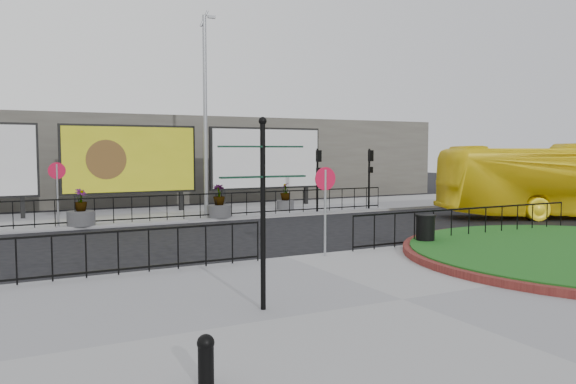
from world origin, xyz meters
TOP-DOWN VIEW (x-y plane):
  - ground at (0.00, 0.00)m, footprint 90.00×90.00m
  - pavement_near at (0.00, -5.00)m, footprint 30.00×10.00m
  - pavement_far at (0.00, 12.00)m, footprint 44.00×6.00m
  - railing_near_left at (-6.00, -0.30)m, footprint 10.00×0.10m
  - railing_near_right at (6.50, -0.30)m, footprint 9.00×0.10m
  - railing_far at (1.00, 9.30)m, footprint 18.00×0.10m
  - speed_sign_far at (-5.00, 9.40)m, footprint 0.64×0.07m
  - speed_sign_near at (1.00, -0.40)m, footprint 0.64×0.07m
  - billboard_mid at (-1.50, 12.97)m, footprint 6.20×0.31m
  - billboard_right at (5.50, 12.97)m, footprint 6.20×0.31m
  - lamp_post at (1.51, 11.00)m, footprint 0.74×0.18m
  - signal_pole_a at (6.50, 9.34)m, footprint 0.22×0.26m
  - signal_pole_b at (9.50, 9.34)m, footprint 0.22×0.26m
  - building_backdrop at (0.00, 22.00)m, footprint 40.00×10.00m
  - fingerpost_sign at (-2.73, -4.36)m, footprint 1.66×0.28m
  - bollard at (-4.80, -7.15)m, footprint 0.22×0.22m
  - litter_bin at (4.42, -0.60)m, footprint 0.60×0.60m
  - bus at (16.17, 2.94)m, footprint 12.18×7.29m
  - planter_a at (-4.17, 9.40)m, footprint 1.07×1.07m
  - planter_b at (1.54, 9.40)m, footprint 1.03×1.03m
  - planter_c at (5.61, 11.00)m, footprint 0.86×0.86m

SIDE VIEW (x-z plane):
  - ground at x=0.00m, z-range 0.00..0.00m
  - pavement_near at x=0.00m, z-range 0.00..0.12m
  - pavement_far at x=0.00m, z-range 0.00..0.12m
  - bollard at x=-4.80m, z-range 0.15..0.83m
  - planter_a at x=-4.17m, z-range -0.14..1.30m
  - planter_b at x=1.54m, z-range -0.12..1.33m
  - planter_c at x=5.61m, z-range -0.06..1.27m
  - litter_bin at x=4.42m, z-range 0.12..1.12m
  - railing_near_left at x=-6.00m, z-range 0.12..1.22m
  - railing_near_right at x=6.50m, z-range 0.12..1.22m
  - railing_far at x=1.00m, z-range 0.12..1.22m
  - bus at x=16.17m, z-range 0.00..3.35m
  - speed_sign_far at x=-5.00m, z-range 0.68..3.15m
  - speed_sign_near at x=1.00m, z-range 0.68..3.15m
  - signal_pole_a at x=6.50m, z-range 0.60..3.60m
  - signal_pole_b at x=9.50m, z-range 0.60..3.60m
  - fingerpost_sign at x=-2.73m, z-range 0.49..4.02m
  - building_backdrop at x=0.00m, z-range 0.00..5.00m
  - billboard_mid at x=-1.50m, z-range 0.55..4.65m
  - billboard_right at x=5.50m, z-range 0.55..4.65m
  - lamp_post at x=1.51m, z-range 0.21..9.44m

